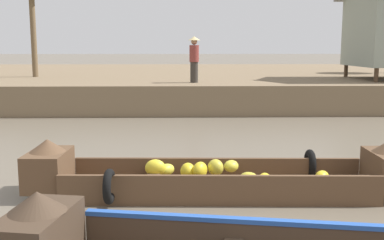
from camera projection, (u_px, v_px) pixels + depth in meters
The scene contains 4 objects.
ground_plane at pixel (209, 129), 13.18m from camera, with size 300.00×300.00×0.00m, color #665B4C.
riverbank_strip at pixel (195, 80), 25.24m from camera, with size 160.00×20.00×1.04m, color #756047.
banana_boat at pixel (218, 177), 7.31m from camera, with size 5.99×1.72×0.89m.
vendor_person at pixel (194, 57), 16.70m from camera, with size 0.44×0.44×1.66m.
Camera 1 is at (-0.80, -2.96, 2.31)m, focal length 43.32 mm.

